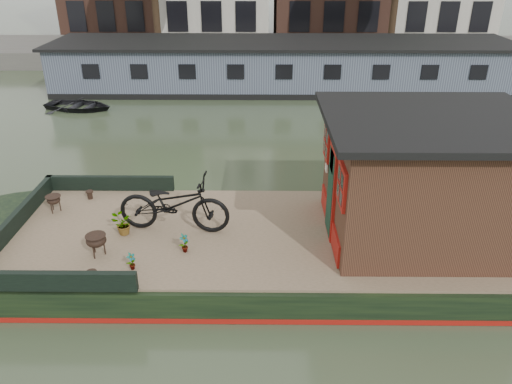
{
  "coord_description": "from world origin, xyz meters",
  "views": [
    {
      "loc": [
        -0.96,
        -8.67,
        5.81
      ],
      "look_at": [
        -1.05,
        0.5,
        1.31
      ],
      "focal_mm": 35.0,
      "sensor_mm": 36.0,
      "label": 1
    }
  ],
  "objects_px": {
    "cabin": "(425,177)",
    "dinghy": "(78,102)",
    "brazier_front": "(97,245)",
    "potted_plant_a": "(184,243)",
    "brazier_rear": "(54,204)",
    "bicycle": "(174,204)"
  },
  "relations": [
    {
      "from": "cabin",
      "to": "potted_plant_a",
      "type": "xyz_separation_m",
      "value": [
        -4.56,
        -0.74,
        -1.04
      ]
    },
    {
      "from": "brazier_front",
      "to": "dinghy",
      "type": "height_order",
      "value": "brazier_front"
    },
    {
      "from": "potted_plant_a",
      "to": "dinghy",
      "type": "height_order",
      "value": "potted_plant_a"
    },
    {
      "from": "cabin",
      "to": "bicycle",
      "type": "bearing_deg",
      "value": 178.88
    },
    {
      "from": "brazier_rear",
      "to": "potted_plant_a",
      "type": "bearing_deg",
      "value": -27.5
    },
    {
      "from": "bicycle",
      "to": "potted_plant_a",
      "type": "relative_size",
      "value": 5.8
    },
    {
      "from": "potted_plant_a",
      "to": "dinghy",
      "type": "distance_m",
      "value": 12.77
    },
    {
      "from": "cabin",
      "to": "bicycle",
      "type": "distance_m",
      "value": 4.91
    },
    {
      "from": "brazier_front",
      "to": "brazier_rear",
      "type": "xyz_separation_m",
      "value": [
        -1.43,
        1.7,
        -0.03
      ]
    },
    {
      "from": "cabin",
      "to": "brazier_front",
      "type": "bearing_deg",
      "value": -172.07
    },
    {
      "from": "potted_plant_a",
      "to": "brazier_rear",
      "type": "distance_m",
      "value": 3.42
    },
    {
      "from": "potted_plant_a",
      "to": "cabin",
      "type": "bearing_deg",
      "value": 9.26
    },
    {
      "from": "bicycle",
      "to": "brazier_rear",
      "type": "bearing_deg",
      "value": 80.5
    },
    {
      "from": "potted_plant_a",
      "to": "brazier_rear",
      "type": "bearing_deg",
      "value": 152.5
    },
    {
      "from": "dinghy",
      "to": "brazier_rear",
      "type": "bearing_deg",
      "value": -151.89
    },
    {
      "from": "bicycle",
      "to": "brazier_rear",
      "type": "xyz_separation_m",
      "value": [
        -2.74,
        0.74,
        -0.4
      ]
    },
    {
      "from": "brazier_rear",
      "to": "dinghy",
      "type": "relative_size",
      "value": 0.14
    },
    {
      "from": "cabin",
      "to": "dinghy",
      "type": "xyz_separation_m",
      "value": [
        -10.4,
        10.6,
        -1.6
      ]
    },
    {
      "from": "brazier_rear",
      "to": "brazier_front",
      "type": "bearing_deg",
      "value": -49.82
    },
    {
      "from": "cabin",
      "to": "dinghy",
      "type": "height_order",
      "value": "cabin"
    },
    {
      "from": "potted_plant_a",
      "to": "brazier_front",
      "type": "bearing_deg",
      "value": -175.88
    },
    {
      "from": "cabin",
      "to": "brazier_front",
      "type": "distance_m",
      "value": 6.31
    }
  ]
}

